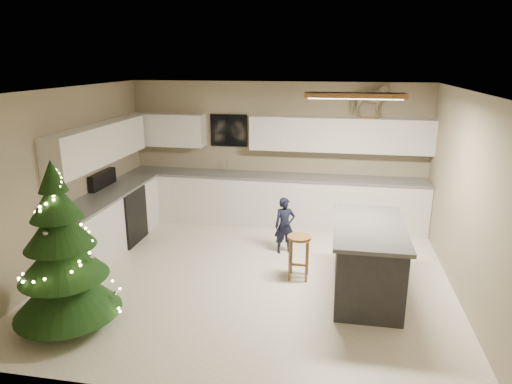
# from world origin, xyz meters

# --- Properties ---
(ground_plane) EXTENTS (5.50, 5.50, 0.00)m
(ground_plane) POSITION_xyz_m (0.00, 0.00, 0.00)
(ground_plane) COLOR silver
(room_shell) EXTENTS (5.52, 5.02, 2.61)m
(room_shell) POSITION_xyz_m (0.02, 0.00, 1.75)
(room_shell) COLOR #9C8E6E
(room_shell) RESTS_ON ground_plane
(cabinetry) EXTENTS (5.50, 3.20, 2.00)m
(cabinetry) POSITION_xyz_m (-0.91, 1.65, 0.76)
(cabinetry) COLOR silver
(cabinetry) RESTS_ON ground_plane
(island) EXTENTS (0.90, 1.70, 0.95)m
(island) POSITION_xyz_m (1.57, -0.22, 0.48)
(island) COLOR black
(island) RESTS_ON ground_plane
(bar_stool) EXTENTS (0.33, 0.33, 0.63)m
(bar_stool) POSITION_xyz_m (0.66, 0.07, 0.47)
(bar_stool) COLOR brown
(bar_stool) RESTS_ON ground_plane
(christmas_tree) EXTENTS (1.23, 1.19, 1.97)m
(christmas_tree) POSITION_xyz_m (-1.85, -1.60, 0.81)
(christmas_tree) COLOR #3F2816
(christmas_tree) RESTS_ON ground_plane
(toddler) EXTENTS (0.38, 0.31, 0.90)m
(toddler) POSITION_xyz_m (0.36, 0.92, 0.45)
(toddler) COLOR black
(toddler) RESTS_ON ground_plane
(rocking_horse) EXTENTS (0.70, 0.37, 0.59)m
(rocking_horse) POSITION_xyz_m (1.62, 2.33, 2.31)
(rocking_horse) COLOR brown
(rocking_horse) RESTS_ON cabinetry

